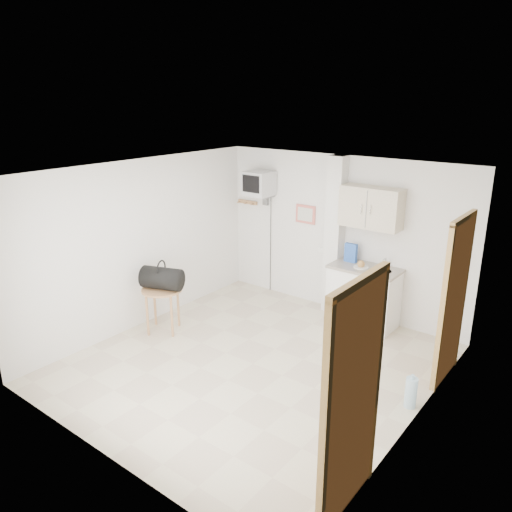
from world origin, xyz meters
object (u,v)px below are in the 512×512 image
Objects in this scene: crt_television at (259,184)px; duffel_bag at (162,278)px; round_table at (162,295)px; water_bottle at (411,392)px.

crt_television reaches higher than duffel_bag.
crt_television is 3.21× the size of round_table.
water_bottle is (3.62, 0.39, -0.65)m from duffel_bag.
duffel_bag is at bearing -173.88° from water_bottle.
duffel_bag is (-0.19, -2.06, -1.10)m from crt_television.
round_table is 1.01× the size of duffel_bag.
round_table is at bearing -173.84° from water_bottle.
duffel_bag is at bearing -95.15° from crt_television.
crt_television is at bearing 84.47° from round_table.
water_bottle is (3.43, -1.68, -1.75)m from crt_television.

